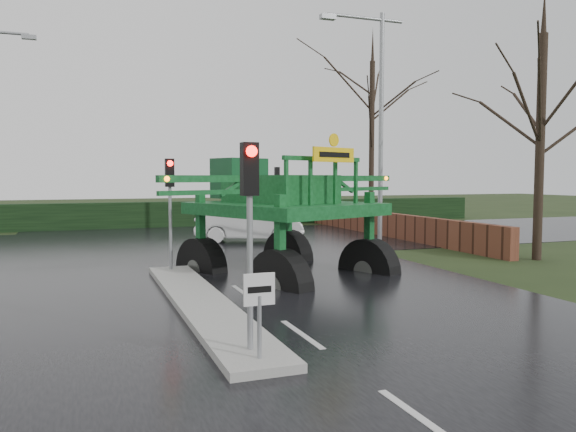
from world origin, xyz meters
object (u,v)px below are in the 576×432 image
object	(u,v)px
traffic_signal_far	(277,184)
white_sedan	(250,242)
traffic_signal_near	(250,201)
crop_sprayer	(274,195)
street_light_right	(375,107)
keep_left_sign	(259,302)
traffic_signal_mid	(170,190)

from	to	relation	value
traffic_signal_far	white_sedan	distance (m)	6.45
traffic_signal_near	crop_sprayer	size ratio (longest dim) A/B	0.40
traffic_signal_near	street_light_right	size ratio (longest dim) A/B	0.35
keep_left_sign	crop_sprayer	size ratio (longest dim) A/B	0.15
keep_left_sign	street_light_right	size ratio (longest dim) A/B	0.14
traffic_signal_near	traffic_signal_far	world-z (taller)	same
traffic_signal_mid	street_light_right	bearing A→B (deg)	25.40
traffic_signal_near	traffic_signal_mid	xyz separation A→B (m)	(0.00, 8.50, 0.00)
traffic_signal_far	white_sedan	xyz separation A→B (m)	(-3.09, -5.03, -2.59)
crop_sprayer	white_sedan	world-z (taller)	crop_sprayer
keep_left_sign	traffic_signal_near	distance (m)	1.61
traffic_signal_mid	white_sedan	distance (m)	9.22
keep_left_sign	traffic_signal_near	bearing A→B (deg)	90.00
crop_sprayer	white_sedan	distance (m)	10.87
traffic_signal_far	traffic_signal_mid	bearing A→B (deg)	58.07
traffic_signal_near	traffic_signal_far	distance (m)	22.42
crop_sprayer	traffic_signal_mid	bearing A→B (deg)	107.23
keep_left_sign	street_light_right	world-z (taller)	street_light_right
traffic_signal_mid	street_light_right	distance (m)	11.05
crop_sprayer	white_sedan	size ratio (longest dim) A/B	1.79
traffic_signal_near	street_light_right	world-z (taller)	street_light_right
traffic_signal_near	crop_sprayer	world-z (taller)	crop_sprayer
street_light_right	crop_sprayer	world-z (taller)	street_light_right
keep_left_sign	crop_sprayer	distance (m)	6.75
traffic_signal_far	crop_sprayer	world-z (taller)	crop_sprayer
traffic_signal_mid	crop_sprayer	distance (m)	3.68
traffic_signal_far	crop_sprayer	bearing A→B (deg)	70.46
traffic_signal_far	white_sedan	size ratio (longest dim) A/B	0.72
traffic_signal_mid	crop_sprayer	xyz separation A→B (m)	(2.35, -2.83, -0.10)
keep_left_sign	street_light_right	bearing A→B (deg)	54.88
traffic_signal_near	crop_sprayer	bearing A→B (deg)	67.46
street_light_right	white_sedan	world-z (taller)	street_light_right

